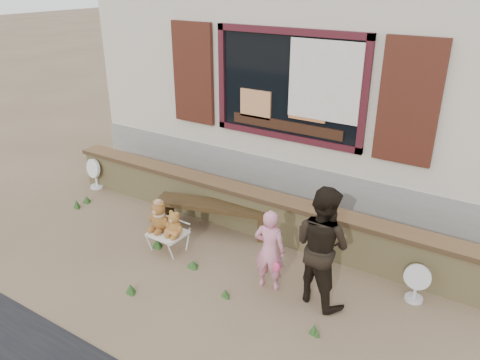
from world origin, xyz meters
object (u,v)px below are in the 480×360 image
Objects in this scene: teddy_bear_right at (175,223)px; adult at (322,246)px; teddy_bear_left at (159,215)px; child at (269,250)px; bench at (214,211)px; folding_chair at (168,234)px.

teddy_bear_right is 2.11m from adult.
child is at bearing 2.13° from teddy_bear_left.
adult reaches higher than teddy_bear_right.
bench is 1.68× the size of child.
teddy_bear_left reaches higher than bench.
bench is at bearing 86.35° from teddy_bear_right.
teddy_bear_left is 1.20× the size of teddy_bear_right.
teddy_bear_left is 0.28m from teddy_bear_right.
child is at bearing -45.73° from bench.
folding_chair is 1.27× the size of teddy_bear_right.
folding_chair is at bearing 180.00° from teddy_bear_right.
teddy_bear_right is (0.14, -0.00, 0.22)m from folding_chair.
teddy_bear_left reaches higher than teddy_bear_right.
folding_chair is 1.06× the size of teddy_bear_left.
folding_chair is at bearing -9.77° from child.
folding_chair is at bearing 20.77° from adult.
teddy_bear_left is 2.39m from adult.
folding_chair is 0.32× the size of adult.
teddy_bear_right is at bearing -9.55° from child.
teddy_bear_left is 0.31× the size of adult.
teddy_bear_right is at bearing -111.57° from bench.
child is (1.40, -0.79, 0.21)m from bench.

